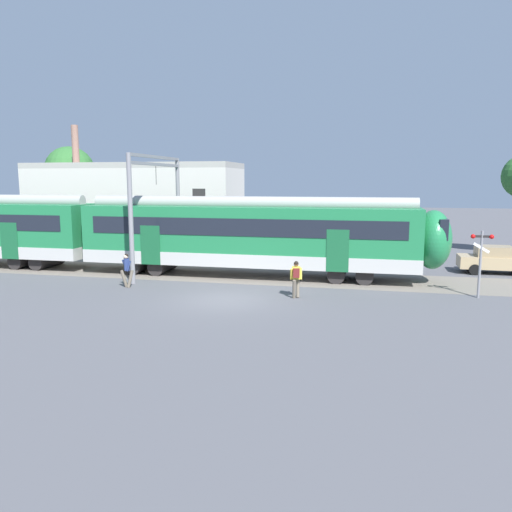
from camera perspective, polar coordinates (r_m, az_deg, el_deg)
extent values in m
plane|color=#515156|center=(21.92, -3.51, -5.04)|extent=(160.00, 160.00, 0.00)
cube|color=slate|center=(31.73, -20.71, -1.30)|extent=(80.00, 4.40, 0.01)
cube|color=#B7B7B2|center=(27.12, -1.02, -0.11)|extent=(18.00, 3.06, 0.70)
cube|color=#1E7542|center=(26.93, -1.03, 3.15)|extent=(18.00, 3.00, 2.40)
cube|color=black|center=(25.45, -1.84, 3.28)|extent=(16.56, 0.03, 0.90)
cube|color=#165731|center=(24.80, 9.31, 0.58)|extent=(1.10, 0.04, 2.10)
cube|color=#165731|center=(27.22, -11.98, 1.22)|extent=(1.10, 0.04, 2.10)
cylinder|color=#9C9C97|center=(26.83, -1.04, 6.08)|extent=(17.64, 0.70, 0.70)
cube|color=black|center=(27.58, -6.54, 7.24)|extent=(0.70, 0.12, 0.40)
cylinder|color=black|center=(26.47, 12.31, -1.85)|extent=(0.90, 2.40, 0.90)
cylinder|color=black|center=(26.51, 9.29, -1.74)|extent=(0.90, 2.40, 0.90)
cylinder|color=black|center=(28.76, -10.51, -0.96)|extent=(0.90, 2.40, 0.90)
cylinder|color=black|center=(29.33, -13.03, -0.86)|extent=(0.90, 2.40, 0.90)
ellipsoid|color=#1E7542|center=(26.40, 19.56, 1.78)|extent=(1.80, 2.85, 2.95)
cube|color=black|center=(26.38, 20.38, 3.04)|extent=(0.40, 2.40, 1.00)
cube|color=#165731|center=(31.84, -26.37, 1.56)|extent=(1.10, 0.04, 2.10)
cylinder|color=black|center=(32.40, -22.70, -0.42)|extent=(0.90, 2.40, 0.90)
cylinder|color=black|center=(33.23, -24.67, -0.33)|extent=(0.90, 2.40, 0.90)
cylinder|color=#6B6051|center=(25.19, -14.85, -2.51)|extent=(0.38, 0.32, 0.87)
cylinder|color=#6B6051|center=(25.04, -14.17, -2.56)|extent=(0.38, 0.32, 0.87)
cube|color=navy|center=(24.99, -14.57, -0.94)|extent=(0.40, 0.43, 0.56)
cylinder|color=navy|center=(24.79, -14.33, -1.12)|extent=(0.26, 0.21, 0.52)
cylinder|color=navy|center=(25.21, -14.80, -0.98)|extent=(0.26, 0.21, 0.52)
sphere|color=beige|center=(24.93, -14.65, -0.06)|extent=(0.22, 0.22, 0.22)
sphere|color=black|center=(24.92, -14.61, 0.01)|extent=(0.20, 0.20, 0.20)
cylinder|color=#6B6051|center=(22.37, 4.80, -3.64)|extent=(0.21, 0.38, 0.87)
cylinder|color=#6B6051|center=(22.09, 4.37, -3.80)|extent=(0.21, 0.38, 0.87)
cube|color=gold|center=(22.09, 4.61, -1.92)|extent=(0.40, 0.30, 0.56)
cylinder|color=gold|center=(22.01, 4.04, -2.08)|extent=(0.13, 0.26, 0.52)
cylinder|color=gold|center=(22.19, 5.17, -2.01)|extent=(0.13, 0.26, 0.52)
sphere|color=brown|center=(22.04, 4.62, -0.91)|extent=(0.22, 0.22, 0.22)
sphere|color=black|center=(22.02, 4.62, -0.84)|extent=(0.20, 0.20, 0.20)
cube|color=maroon|center=(21.91, 4.63, -1.95)|extent=(0.30, 0.21, 0.40)
cube|color=tan|center=(31.00, 25.76, -0.64)|extent=(4.02, 1.69, 0.68)
cube|color=#9D8662|center=(30.88, 25.56, 0.51)|extent=(1.92, 1.47, 0.56)
cylinder|color=black|center=(31.56, 23.23, -0.95)|extent=(0.60, 0.21, 0.60)
cylinder|color=black|center=(30.05, 23.72, -1.43)|extent=(0.60, 0.21, 0.60)
cylinder|color=gray|center=(25.67, -14.12, 4.08)|extent=(0.24, 0.24, 6.50)
cylinder|color=gray|center=(31.50, -8.87, 5.03)|extent=(0.24, 0.24, 6.50)
cube|color=gray|center=(28.52, -11.42, 11.03)|extent=(0.20, 6.40, 0.16)
cube|color=gray|center=(28.50, -11.40, 10.23)|extent=(0.20, 6.40, 0.16)
cylinder|color=black|center=(28.49, -11.36, 9.03)|extent=(0.03, 0.03, 1.00)
cylinder|color=gray|center=(24.11, 24.24, -0.90)|extent=(0.11, 0.11, 3.00)
cube|color=black|center=(23.95, 24.42, 2.05)|extent=(0.80, 0.10, 0.10)
sphere|color=red|center=(23.82, 23.56, 2.07)|extent=(0.20, 0.20, 0.20)
sphere|color=red|center=(23.97, 25.34, 2.00)|extent=(0.20, 0.20, 0.20)
cube|color=white|center=(23.98, 24.36, 0.86)|extent=(0.72, 0.03, 0.48)
cube|color=beige|center=(37.76, -13.66, 5.10)|extent=(15.32, 5.00, 6.00)
cube|color=#A7A39B|center=(37.71, -13.84, 9.95)|extent=(15.32, 5.00, 0.40)
cylinder|color=#8C6656|center=(40.02, -19.94, 11.61)|extent=(0.50, 0.50, 3.20)
cylinder|color=brown|center=(43.83, -20.26, 4.30)|extent=(0.32, 0.32, 4.53)
sphere|color=#2D662D|center=(43.73, -20.51, 9.07)|extent=(3.96, 3.96, 3.96)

